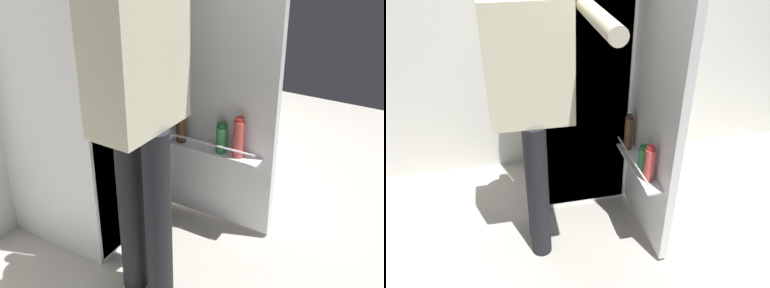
# 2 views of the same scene
# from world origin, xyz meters

# --- Properties ---
(ground_plane) EXTENTS (5.21, 5.21, 0.00)m
(ground_plane) POSITION_xyz_m (0.00, 0.00, 0.00)
(ground_plane) COLOR #B7B2A8
(refrigerator) EXTENTS (0.70, 1.27, 1.81)m
(refrigerator) POSITION_xyz_m (0.03, 0.51, 0.91)
(refrigerator) COLOR white
(refrigerator) RESTS_ON ground_plane
(person) EXTENTS (0.54, 0.76, 1.74)m
(person) POSITION_xyz_m (-0.33, -0.06, 1.05)
(person) COLOR black
(person) RESTS_ON ground_plane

